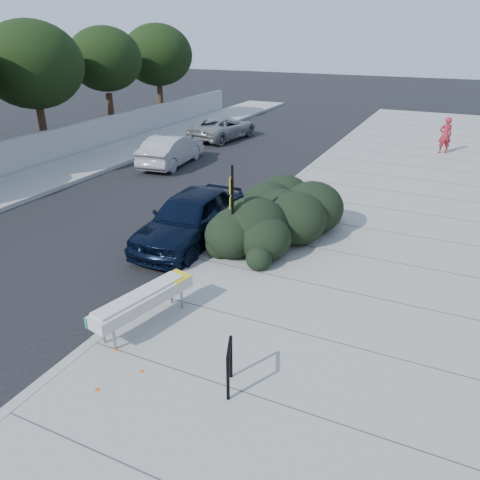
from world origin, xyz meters
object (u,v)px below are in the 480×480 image
object	(u,v)px
suv_silver	(223,128)
pedestrian	(445,135)
bench	(143,300)
bike_rack	(229,363)
wagon_silver	(171,150)
sign_post	(232,205)
sedan_navy	(191,218)

from	to	relation	value
suv_silver	pedestrian	bearing A→B (deg)	-166.63
bench	suv_silver	size ratio (longest dim) A/B	0.54
bench	suv_silver	world-z (taller)	suv_silver
bike_rack	wagon_silver	size ratio (longest dim) A/B	0.21
bike_rack	pedestrian	world-z (taller)	pedestrian
suv_silver	bike_rack	bearing A→B (deg)	125.23
bench	wagon_silver	bearing A→B (deg)	132.85
bike_rack	suv_silver	xyz separation A→B (m)	(-9.39, 18.10, -0.04)
sign_post	pedestrian	bearing A→B (deg)	57.64
sign_post	wagon_silver	world-z (taller)	sign_post
pedestrian	sign_post	bearing A→B (deg)	48.90
sedan_navy	pedestrian	xyz separation A→B (m)	(5.90, 14.08, 0.25)
wagon_silver	pedestrian	xyz separation A→B (m)	(11.10, 7.05, 0.33)
sign_post	suv_silver	bearing A→B (deg)	102.12
sign_post	pedestrian	distance (m)	15.25
sign_post	suv_silver	world-z (taller)	sign_post
bike_rack	sedan_navy	xyz separation A→B (m)	(-3.79, 5.14, 0.09)
bike_rack	suv_silver	size ratio (longest dim) A/B	0.19
bench	suv_silver	xyz separation A→B (m)	(-7.00, 17.16, -0.09)
bench	wagon_silver	xyz separation A→B (m)	(-6.60, 11.23, -0.03)
sign_post	sedan_navy	bearing A→B (deg)	145.45
bench	pedestrian	size ratio (longest dim) A/B	1.40
suv_silver	pedestrian	world-z (taller)	pedestrian
bike_rack	sign_post	xyz separation A→B (m)	(-2.20, 4.60, 0.89)
bench	sign_post	bearing A→B (deg)	99.49
bike_rack	sign_post	world-z (taller)	sign_post
bike_rack	sedan_navy	bearing A→B (deg)	105.31
bike_rack	pedestrian	size ratio (longest dim) A/B	0.50
sign_post	suv_silver	xyz separation A→B (m)	(-7.18, 13.50, -0.93)
bench	wagon_silver	size ratio (longest dim) A/B	0.58
suv_silver	sedan_navy	bearing A→B (deg)	121.17
bike_rack	pedestrian	xyz separation A→B (m)	(2.11, 19.22, 0.34)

